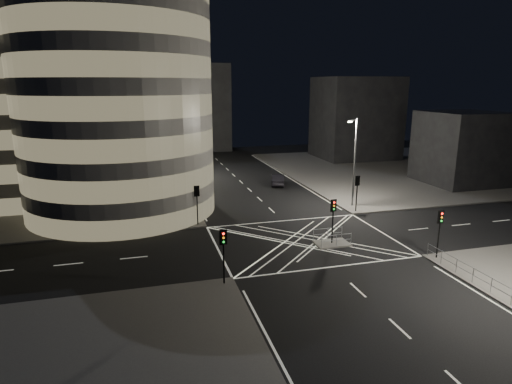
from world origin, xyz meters
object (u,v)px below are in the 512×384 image
object	(u,v)px
street_lamp_left_near	(184,163)
sedan	(278,179)
central_island	(332,243)
traffic_signal_fl	(197,198)
traffic_signal_nl	(223,247)
traffic_signal_island	(333,213)
street_lamp_right_far	(354,160)
street_lamp_left_far	(171,142)
traffic_signal_fr	(357,187)
traffic_signal_nr	(440,225)

from	to	relation	value
street_lamp_left_near	sedan	bearing A→B (deg)	34.85
central_island	traffic_signal_fl	xyz separation A→B (m)	(-10.80, 8.30, 2.84)
traffic_signal_nl	traffic_signal_island	distance (m)	12.03
street_lamp_right_far	street_lamp_left_far	bearing A→B (deg)	131.94
central_island	street_lamp_left_near	xyz separation A→B (m)	(-11.44, 13.50, 5.47)
street_lamp_left_far	street_lamp_right_far	world-z (taller)	same
traffic_signal_fl	street_lamp_left_far	xyz separation A→B (m)	(-0.64, 23.20, 2.63)
traffic_signal_fr	traffic_signal_nl	bearing A→B (deg)	-142.31
traffic_signal_fl	sedan	world-z (taller)	traffic_signal_fl
traffic_signal_fl	traffic_signal_nl	size ratio (longest dim) A/B	1.00
traffic_signal_island	street_lamp_right_far	bearing A→B (deg)	54.70
traffic_signal_fr	street_lamp_right_far	distance (m)	3.48
street_lamp_left_far	street_lamp_right_far	xyz separation A→B (m)	(18.87, -21.00, 0.00)
traffic_signal_nr	traffic_signal_fl	bearing A→B (deg)	142.31
street_lamp_right_far	sedan	bearing A→B (deg)	110.72
street_lamp_left_near	street_lamp_left_far	world-z (taller)	same
central_island	traffic_signal_nr	distance (m)	9.08
street_lamp_left_far	central_island	bearing A→B (deg)	-70.05
street_lamp_left_far	traffic_signal_fr	bearing A→B (deg)	-51.83
traffic_signal_island	street_lamp_left_near	size ratio (longest dim) A/B	0.40
street_lamp_right_far	traffic_signal_fr	bearing A→B (deg)	-106.11
street_lamp_right_far	sedan	xyz separation A→B (m)	(-4.83, 12.77, -4.74)
traffic_signal_nl	sedan	size ratio (longest dim) A/B	0.83
traffic_signal_island	traffic_signal_nl	bearing A→B (deg)	-153.86
central_island	street_lamp_right_far	distance (m)	13.98
central_island	street_lamp_right_far	world-z (taller)	street_lamp_right_far
central_island	sedan	distance (m)	23.43
traffic_signal_nr	traffic_signal_island	world-z (taller)	same
traffic_signal_nr	street_lamp_left_far	world-z (taller)	street_lamp_left_far
central_island	street_lamp_left_near	world-z (taller)	street_lamp_left_near
sedan	traffic_signal_island	bearing A→B (deg)	102.08
traffic_signal_fr	street_lamp_left_near	bearing A→B (deg)	164.08
traffic_signal_fr	central_island	bearing A→B (deg)	-129.33
traffic_signal_fr	traffic_signal_nr	xyz separation A→B (m)	(0.00, -13.60, 0.00)
traffic_signal_island	street_lamp_left_far	xyz separation A→B (m)	(-11.44, 31.50, 2.63)
traffic_signal_fr	street_lamp_left_far	size ratio (longest dim) A/B	0.40
traffic_signal_nr	street_lamp_left_far	distance (m)	41.15
sedan	street_lamp_right_far	bearing A→B (deg)	129.19
central_island	traffic_signal_fl	size ratio (longest dim) A/B	0.75
traffic_signal_fr	traffic_signal_nr	distance (m)	13.60
central_island	traffic_signal_nr	world-z (taller)	traffic_signal_nr
traffic_signal_fl	street_lamp_left_near	size ratio (longest dim) A/B	0.40
traffic_signal_nl	street_lamp_left_near	world-z (taller)	street_lamp_left_near
street_lamp_left_near	street_lamp_right_far	distance (m)	19.11
central_island	traffic_signal_fr	xyz separation A→B (m)	(6.80, 8.30, 2.84)
street_lamp_left_near	street_lamp_right_far	bearing A→B (deg)	-9.03
central_island	traffic_signal_fl	bearing A→B (deg)	142.46
traffic_signal_fl	traffic_signal_island	distance (m)	13.62
traffic_signal_nr	street_lamp_left_near	size ratio (longest dim) A/B	0.40
street_lamp_left_near	street_lamp_left_far	xyz separation A→B (m)	(0.00, 18.00, 0.00)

